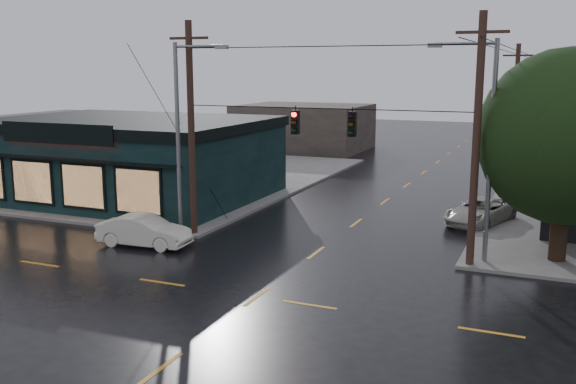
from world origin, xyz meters
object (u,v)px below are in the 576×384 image
at_px(utility_pole_ne, 469,267).
at_px(suv_silver, 480,212).
at_px(corner_tree, 567,137).
at_px(utility_pole_nw, 194,235).
at_px(sedan_cream, 144,231).

xyz_separation_m(utility_pole_ne, suv_silver, (-0.50, 7.82, 0.67)).
height_order(utility_pole_ne, suv_silver, utility_pole_ne).
relative_size(utility_pole_ne, suv_silver, 2.11).
relative_size(corner_tree, utility_pole_nw, 0.86).
bearing_deg(suv_silver, utility_pole_nw, -128.67).
height_order(utility_pole_nw, suv_silver, utility_pole_nw).
height_order(corner_tree, sedan_cream, corner_tree).
xyz_separation_m(utility_pole_nw, utility_pole_ne, (13.00, 0.00, 0.00)).
distance_m(corner_tree, sedan_cream, 18.52).
bearing_deg(sedan_cream, utility_pole_nw, -28.11).
height_order(corner_tree, utility_pole_ne, corner_tree).
distance_m(utility_pole_nw, suv_silver, 14.76).
xyz_separation_m(corner_tree, utility_pole_nw, (-16.26, -1.97, -5.28)).
height_order(sedan_cream, suv_silver, sedan_cream).
distance_m(corner_tree, suv_silver, 8.35).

